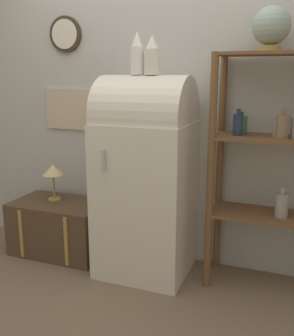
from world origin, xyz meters
The scene contains 9 objects.
ground_plane centered at (0.00, 0.00, 0.00)m, with size 12.00×12.00×0.00m, color #7A664C.
wall_back centered at (-0.01, 0.57, 1.35)m, with size 7.00×0.09×2.70m.
refrigerator centered at (0.00, 0.25, 0.77)m, with size 0.66×0.62×1.48m.
suitcase_trunk centered at (-0.79, 0.28, 0.22)m, with size 0.78×0.48×0.45m.
shelf_unit centered at (0.86, 0.34, 0.95)m, with size 0.77×0.37×1.63m.
globe centered at (0.81, 0.36, 1.78)m, with size 0.24×0.24×0.28m.
vase_left centered at (-0.06, 0.24, 1.62)m, with size 0.09×0.09×0.29m.
vase_center centered at (0.05, 0.24, 1.61)m, with size 0.11×0.11×0.26m.
desk_lamp centered at (-0.86, 0.32, 0.69)m, with size 0.17×0.17×0.31m.
Camera 1 is at (1.03, -2.36, 1.49)m, focal length 42.00 mm.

